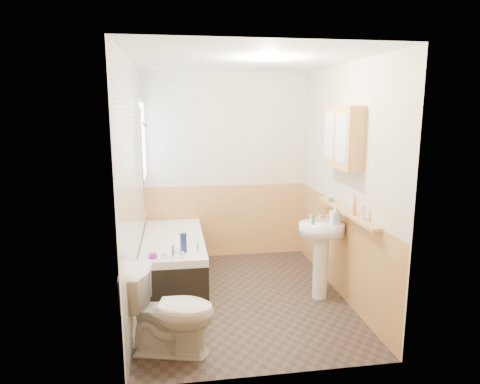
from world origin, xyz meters
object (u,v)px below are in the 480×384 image
sink (321,244)px  toilet (171,311)px  pine_shelf (346,212)px  medicine_cabinet (343,137)px  bathtub (174,259)px

sink → toilet: bearing=-143.5°
toilet → pine_shelf: pine_shelf is taller
sink → pine_shelf: 0.46m
toilet → sink: size_ratio=0.79×
toilet → medicine_cabinet: 2.38m
pine_shelf → medicine_cabinet: bearing=104.0°
sink → pine_shelf: (0.20, -0.15, 0.39)m
bathtub → pine_shelf: size_ratio=1.18×
bathtub → medicine_cabinet: 2.38m
toilet → sink: sink is taller
toilet → pine_shelf: (1.80, 0.68, 0.62)m
toilet → pine_shelf: size_ratio=0.54×
sink → bathtub: bearing=165.9°
sink → pine_shelf: bearing=-27.7°
pine_shelf → bathtub: bearing=155.1°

